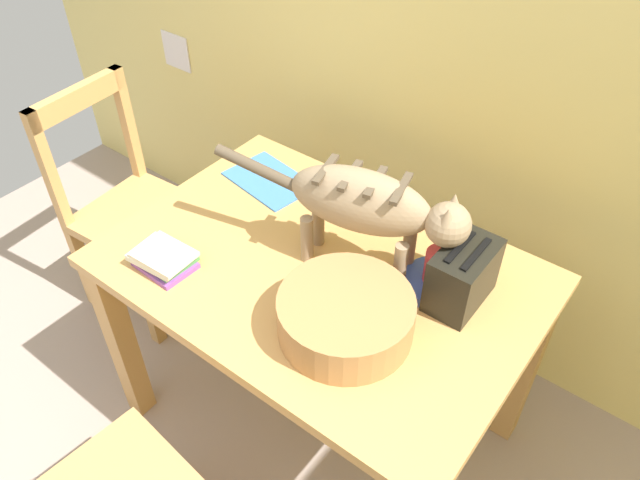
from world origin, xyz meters
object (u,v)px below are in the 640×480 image
Objects in this scene: cat at (369,205)px; magazine at (269,180)px; coffee_mug at (442,267)px; dining_table at (320,290)px; wooden_chair_near at (131,208)px; wicker_basket at (346,315)px; saucer_bowl at (437,283)px; book_stack at (164,258)px; toaster at (463,276)px.

magazine is at bearing -120.16° from cat.
magazine is at bearing 172.50° from coffee_mug.
dining_table is 0.37m from coffee_mug.
coffee_mug is at bearing 89.01° from wooden_chair_near.
wooden_chair_near is at bearing 170.17° from wicker_basket.
cat is 2.05× the size of wicker_basket.
cat is 0.29m from wicker_basket.
cat is at bearing -166.12° from saucer_bowl.
book_stack is at bearing -167.79° from wicker_basket.
cat reaches higher than coffee_mug.
coffee_mug is 1.34m from wooden_chair_near.
magazine is at bearing 172.96° from toaster.
saucer_bowl is at bearing 1.58° from magazine.
coffee_mug is at bearing 67.86° from wicker_basket.
wooden_chair_near is at bearing -176.78° from saucer_bowl.
saucer_bowl is at bearing 23.45° from dining_table.
wicker_basket is (0.54, 0.12, 0.03)m from book_stack.
coffee_mug reaches higher than dining_table.
toaster is (0.06, -0.00, 0.01)m from coffee_mug.
dining_table is 6.64× the size of book_stack.
magazine is (-0.48, 0.14, -0.21)m from cat.
wooden_chair_near is (-1.08, -0.02, -0.52)m from cat.
wicker_basket is 0.32m from toaster.
dining_table is 4.27× the size of magazine.
toaster is at bearing -1.89° from coffee_mug.
magazine is 1.56× the size of book_stack.
magazine is 0.30× the size of wooden_chair_near.
toaster is (0.36, 0.13, 0.18)m from dining_table.
book_stack is 0.90× the size of toaster.
cat is at bearing 37.45° from book_stack.
wicker_basket reaches higher than magazine.
magazine is at bearing 93.78° from book_stack.
toaster is (0.17, 0.27, 0.03)m from wicker_basket.
magazine is (-0.68, 0.09, -0.01)m from saucer_bowl.
dining_table is 5.95× the size of toaster.
wicker_basket reaches higher than book_stack.
wooden_chair_near is (-0.60, -0.16, -0.31)m from magazine.
saucer_bowl is 1.05× the size of book_stack.
wicker_basket is 0.37× the size of wooden_chair_near.
book_stack is 0.53× the size of wicker_basket.
coffee_mug is 0.30m from wicker_basket.
wicker_basket reaches higher than saucer_bowl.
coffee_mug is 0.65× the size of toaster.
dining_table is at bearing -160.66° from toaster.
book_stack is at bearing -148.97° from coffee_mug.
saucer_bowl is (0.30, 0.13, 0.11)m from dining_table.
magazine is (-0.38, 0.22, 0.10)m from dining_table.
wooden_chair_near reaches higher than coffee_mug.
saucer_bowl is 0.10m from toaster.
coffee_mug is at bearing 178.11° from toaster.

